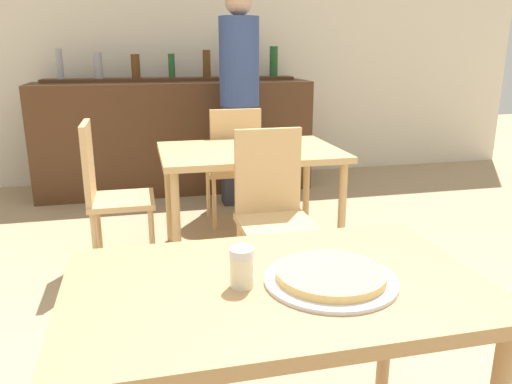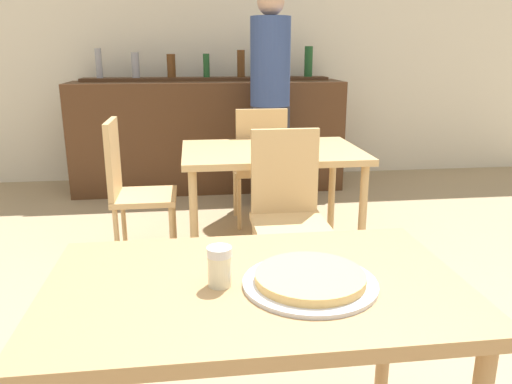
{
  "view_description": "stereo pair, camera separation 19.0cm",
  "coord_description": "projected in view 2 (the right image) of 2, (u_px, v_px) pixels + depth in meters",
  "views": [
    {
      "loc": [
        -0.35,
        -1.23,
        1.35
      ],
      "look_at": [
        0.07,
        0.55,
        0.83
      ],
      "focal_mm": 35.0,
      "sensor_mm": 36.0,
      "label": 1
    },
    {
      "loc": [
        -0.16,
        -1.26,
        1.35
      ],
      "look_at": [
        0.07,
        0.55,
        0.83
      ],
      "focal_mm": 35.0,
      "sensor_mm": 36.0,
      "label": 2
    }
  ],
  "objects": [
    {
      "name": "wall_back",
      "position": [
        205.0,
        44.0,
        5.15
      ],
      "size": [
        8.0,
        0.05,
        2.8
      ],
      "color": "silver",
      "rests_on": "ground_plane"
    },
    {
      "name": "dining_table_near",
      "position": [
        255.0,
        307.0,
        1.42
      ],
      "size": [
        1.17,
        0.72,
        0.73
      ],
      "color": "#A87F51",
      "rests_on": "ground_plane"
    },
    {
      "name": "dining_table_far",
      "position": [
        271.0,
        161.0,
        3.27
      ],
      "size": [
        1.16,
        0.81,
        0.72
      ],
      "color": "tan",
      "rests_on": "ground_plane"
    },
    {
      "name": "bar_counter",
      "position": [
        209.0,
        136.0,
        4.91
      ],
      "size": [
        2.6,
        0.56,
        1.06
      ],
      "color": "#4C2D19",
      "rests_on": "ground_plane"
    },
    {
      "name": "bar_back_shelf",
      "position": [
        210.0,
        73.0,
        4.88
      ],
      "size": [
        2.39,
        0.24,
        0.34
      ],
      "color": "#4C2D19",
      "rests_on": "bar_counter"
    },
    {
      "name": "chair_far_side_front",
      "position": [
        287.0,
        204.0,
        2.76
      ],
      "size": [
        0.4,
        0.4,
        0.93
      ],
      "color": "tan",
      "rests_on": "ground_plane"
    },
    {
      "name": "chair_far_side_back",
      "position": [
        260.0,
        160.0,
        3.84
      ],
      "size": [
        0.4,
        0.4,
        0.93
      ],
      "rotation": [
        0.0,
        0.0,
        3.14
      ],
      "color": "tan",
      "rests_on": "ground_plane"
    },
    {
      "name": "chair_far_side_left",
      "position": [
        130.0,
        183.0,
        3.19
      ],
      "size": [
        0.4,
        0.4,
        0.93
      ],
      "rotation": [
        0.0,
        0.0,
        1.57
      ],
      "color": "tan",
      "rests_on": "ground_plane"
    },
    {
      "name": "pizza_tray",
      "position": [
        310.0,
        280.0,
        1.37
      ],
      "size": [
        0.37,
        0.37,
        0.04
      ],
      "color": "silver",
      "rests_on": "dining_table_near"
    },
    {
      "name": "cheese_shaker",
      "position": [
        220.0,
        266.0,
        1.35
      ],
      "size": [
        0.07,
        0.07,
        0.11
      ],
      "color": "beige",
      "rests_on": "dining_table_near"
    },
    {
      "name": "person_standing",
      "position": [
        270.0,
        91.0,
        4.29
      ],
      "size": [
        0.34,
        0.34,
        1.84
      ],
      "color": "#2D2D38",
      "rests_on": "ground_plane"
    }
  ]
}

